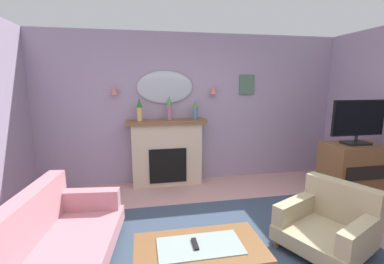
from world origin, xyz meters
name	(u,v)px	position (x,y,z in m)	size (l,w,h in m)	color
wall_back	(193,109)	(0.00, 2.50, 1.32)	(6.40, 0.10, 2.64)	#9E8CA8
patterned_rug	(234,251)	(0.00, 0.20, 0.01)	(3.20, 2.40, 0.01)	#38475B
fireplace	(167,153)	(-0.52, 2.28, 0.57)	(1.36, 0.36, 1.16)	beige
mantel_vase_left	(139,108)	(-0.97, 2.25, 1.37)	(0.10, 0.10, 0.39)	tan
mantel_vase_right	(169,107)	(-0.47, 2.25, 1.38)	(0.10, 0.10, 0.41)	#9E6084
mantel_vase_centre	(195,108)	(-0.02, 2.25, 1.36)	(0.10, 0.10, 0.35)	#4C7093
wall_mirror	(165,87)	(-0.52, 2.42, 1.71)	(0.96, 0.06, 0.56)	#B2BCC6
wall_sconce_left	(114,91)	(-1.37, 2.37, 1.66)	(0.14, 0.14, 0.14)	#D17066
wall_sconce_right	(213,90)	(0.33, 2.37, 1.66)	(0.14, 0.14, 0.14)	#D17066
framed_picture	(247,85)	(0.98, 2.43, 1.75)	(0.28, 0.03, 0.36)	#4C6B56
coffee_table	(200,252)	(-0.49, -0.27, 0.38)	(1.10, 0.60, 0.45)	brown
tv_remote	(195,244)	(-0.53, -0.26, 0.45)	(0.04, 0.16, 0.02)	black
floral_couch	(50,244)	(-1.81, 0.19, 0.32)	(1.04, 1.79, 0.76)	#B77A84
armchair_beside_couch	(329,223)	(1.02, 0.07, 0.31)	(1.08, 1.08, 0.71)	tan
tv_cabinet	(351,173)	(2.15, 1.07, 0.45)	(0.80, 0.57, 0.90)	brown
tv_flatscreen	(358,121)	(2.15, 1.05, 1.25)	(0.84, 0.24, 0.65)	black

